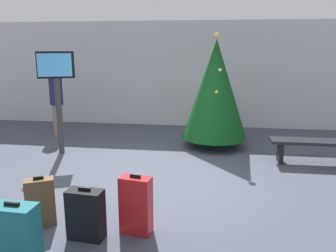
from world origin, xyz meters
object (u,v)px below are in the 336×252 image
(waiting_bench, at_px, (312,146))
(suitcase_2, at_px, (15,235))
(traveller_0, at_px, (56,98))
(suitcase_4, at_px, (40,202))
(suitcase_3, at_px, (136,205))
(flight_info_kiosk, at_px, (57,85))
(holiday_tree, at_px, (215,89))
(suitcase_0, at_px, (86,214))

(waiting_bench, relative_size, suitcase_2, 2.23)
(traveller_0, bearing_deg, suitcase_4, -67.40)
(suitcase_3, height_order, suitcase_4, suitcase_3)
(flight_info_kiosk, bearing_deg, suitcase_3, -51.77)
(holiday_tree, height_order, suitcase_4, holiday_tree)
(waiting_bench, xyz_separation_m, traveller_0, (-6.06, 1.50, 0.63))
(traveller_0, distance_m, suitcase_0, 5.48)
(waiting_bench, bearing_deg, suitcase_3, -133.23)
(waiting_bench, xyz_separation_m, suitcase_3, (-2.88, -3.07, 0.01))
(suitcase_2, height_order, suitcase_4, suitcase_2)
(waiting_bench, distance_m, suitcase_3, 4.21)
(suitcase_4, bearing_deg, flight_info_kiosk, 110.20)
(flight_info_kiosk, xyz_separation_m, suitcase_0, (1.81, -3.24, -1.18))
(flight_info_kiosk, bearing_deg, suitcase_2, -71.81)
(waiting_bench, height_order, suitcase_3, suitcase_3)
(holiday_tree, distance_m, suitcase_0, 4.58)
(flight_info_kiosk, distance_m, traveller_0, 1.80)
(suitcase_3, bearing_deg, traveller_0, 124.78)
(suitcase_0, height_order, suitcase_2, suitcase_2)
(suitcase_2, bearing_deg, flight_info_kiosk, 108.19)
(suitcase_2, bearing_deg, suitcase_3, 35.87)
(waiting_bench, height_order, suitcase_4, suitcase_4)
(holiday_tree, bearing_deg, suitcase_4, -119.19)
(flight_info_kiosk, height_order, suitcase_3, flight_info_kiosk)
(traveller_0, xyz_separation_m, suitcase_3, (3.17, -4.57, -0.62))
(suitcase_0, bearing_deg, holiday_tree, 70.23)
(holiday_tree, bearing_deg, suitcase_0, -109.77)
(suitcase_3, relative_size, suitcase_4, 1.15)
(holiday_tree, height_order, suitcase_2, holiday_tree)
(holiday_tree, height_order, suitcase_0, holiday_tree)
(suitcase_2, bearing_deg, holiday_tree, 66.78)
(flight_info_kiosk, bearing_deg, traveller_0, 117.05)
(suitcase_3, bearing_deg, holiday_tree, 76.80)
(traveller_0, bearing_deg, flight_info_kiosk, -62.95)
(traveller_0, bearing_deg, holiday_tree, -8.08)
(flight_info_kiosk, xyz_separation_m, suitcase_3, (2.39, -3.03, -1.13))
(traveller_0, distance_m, suitcase_2, 5.80)
(flight_info_kiosk, distance_m, suitcase_0, 3.90)
(holiday_tree, distance_m, suitcase_3, 4.21)
(waiting_bench, relative_size, suitcase_0, 2.43)
(flight_info_kiosk, height_order, traveller_0, flight_info_kiosk)
(holiday_tree, xyz_separation_m, flight_info_kiosk, (-3.32, -0.96, 0.15))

